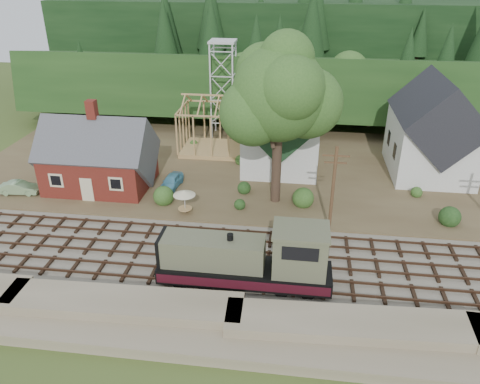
# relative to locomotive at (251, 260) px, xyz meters

# --- Properties ---
(ground) EXTENTS (140.00, 140.00, 0.00)m
(ground) POSITION_rel_locomotive_xyz_m (-1.06, 3.00, -2.16)
(ground) COLOR #384C1E
(ground) RESTS_ON ground
(embankment) EXTENTS (64.00, 5.00, 1.60)m
(embankment) POSITION_rel_locomotive_xyz_m (-1.06, -5.50, -2.16)
(embankment) COLOR #7F7259
(embankment) RESTS_ON ground
(railroad_bed) EXTENTS (64.00, 11.00, 0.16)m
(railroad_bed) POSITION_rel_locomotive_xyz_m (-1.06, 3.00, -2.08)
(railroad_bed) COLOR #726B5B
(railroad_bed) RESTS_ON ground
(village_flat) EXTENTS (64.00, 26.00, 0.30)m
(village_flat) POSITION_rel_locomotive_xyz_m (-1.06, 21.00, -2.01)
(village_flat) COLOR brown
(village_flat) RESTS_ON ground
(hillside) EXTENTS (70.00, 28.96, 12.74)m
(hillside) POSITION_rel_locomotive_xyz_m (-1.06, 45.00, -2.16)
(hillside) COLOR #1E3F19
(hillside) RESTS_ON ground
(ridge) EXTENTS (80.00, 20.00, 12.00)m
(ridge) POSITION_rel_locomotive_xyz_m (-1.06, 61.00, -2.16)
(ridge) COLOR black
(ridge) RESTS_ON ground
(depot) EXTENTS (10.80, 7.41, 9.00)m
(depot) POSITION_rel_locomotive_xyz_m (-17.06, 14.00, 1.05)
(depot) COLOR #5F1C15
(depot) RESTS_ON village_flat
(church) EXTENTS (8.40, 15.17, 13.00)m
(church) POSITION_rel_locomotive_xyz_m (0.94, 22.68, 3.02)
(church) COLOR silver
(church) RESTS_ON village_flat
(farmhouse) EXTENTS (8.40, 10.80, 10.60)m
(farmhouse) POSITION_rel_locomotive_xyz_m (16.94, 22.00, 2.70)
(farmhouse) COLOR silver
(farmhouse) RESTS_ON village_flat
(timber_frame) EXTENTS (8.20, 6.20, 6.99)m
(timber_frame) POSITION_rel_locomotive_xyz_m (-7.06, 25.00, 1.11)
(timber_frame) COLOR tan
(timber_frame) RESTS_ON village_flat
(lattice_tower) EXTENTS (3.20, 3.20, 12.12)m
(lattice_tower) POSITION_rel_locomotive_xyz_m (-7.06, 31.00, 7.87)
(lattice_tower) COLOR silver
(lattice_tower) RESTS_ON village_flat
(big_tree) EXTENTS (10.90, 8.40, 14.70)m
(big_tree) POSITION_rel_locomotive_xyz_m (1.10, 13.08, 8.06)
(big_tree) COLOR #38281E
(big_tree) RESTS_ON village_flat
(telegraph_pole_near) EXTENTS (2.20, 0.28, 8.00)m
(telegraph_pole_near) POSITION_rel_locomotive_xyz_m (5.94, 8.20, 2.09)
(telegraph_pole_near) COLOR #4C331E
(telegraph_pole_near) RESTS_ON ground
(locomotive) EXTENTS (12.26, 3.06, 4.89)m
(locomotive) POSITION_rel_locomotive_xyz_m (0.00, 0.00, 0.00)
(locomotive) COLOR black
(locomotive) RESTS_ON railroad_bed
(car_blue) EXTENTS (1.93, 4.00, 1.32)m
(car_blue) POSITION_rel_locomotive_xyz_m (-9.82, 14.52, -1.20)
(car_blue) COLOR #5FAFCC
(car_blue) RESTS_ON village_flat
(car_green) EXTENTS (4.01, 1.73, 1.28)m
(car_green) POSITION_rel_locomotive_xyz_m (-24.48, 11.07, -1.22)
(car_green) COLOR #87AC77
(car_green) RESTS_ON village_flat
(car_red) EXTENTS (5.16, 4.28, 1.31)m
(car_red) POSITION_rel_locomotive_xyz_m (21.23, 20.77, -1.21)
(car_red) COLOR #AB240D
(car_red) RESTS_ON village_flat
(patio_set) EXTENTS (2.04, 2.04, 2.28)m
(patio_set) POSITION_rel_locomotive_xyz_m (-7.19, 9.48, 0.08)
(patio_set) COLOR silver
(patio_set) RESTS_ON village_flat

